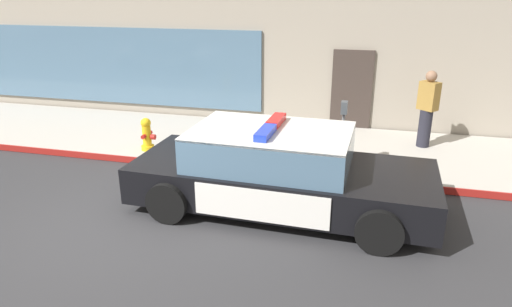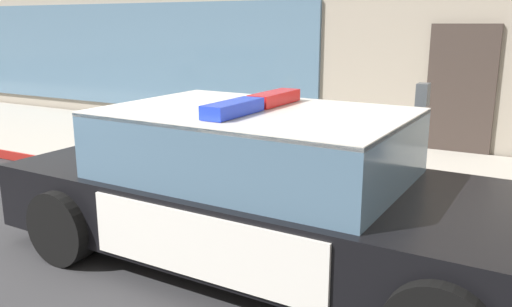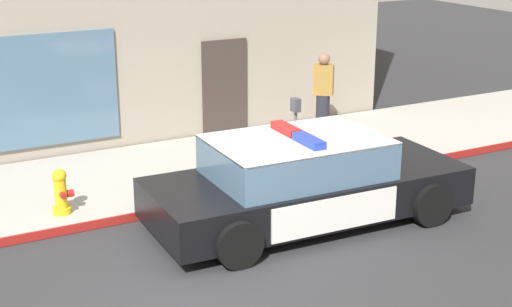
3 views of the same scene
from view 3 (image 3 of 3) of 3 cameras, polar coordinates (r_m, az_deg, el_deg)
The scene contains 7 objects.
ground at distance 10.01m, azimuth -4.21°, elevation -9.96°, with size 48.00×48.00×0.00m, color #303033.
sidewalk at distance 13.58m, azimuth -11.43°, elevation -2.24°, with size 48.00×3.34×0.15m, color #B2ADA3.
curb_red_paint at distance 12.08m, azimuth -9.05°, elevation -4.70°, with size 28.80×0.04×0.14m, color maroon.
police_cruiser at distance 11.71m, azimuth 3.63°, elevation -2.05°, with size 5.00×2.28×1.49m.
fire_hydrant at distance 12.11m, azimuth -14.36°, elevation -2.81°, with size 0.34×0.39×0.73m.
pedestrian_on_sidewalk at distance 15.80m, azimuth 5.04°, elevation 4.46°, with size 0.47×0.46×1.71m.
parking_meter at distance 13.49m, azimuth 2.96°, elevation 2.45°, with size 0.12×0.18×1.34m.
Camera 3 is at (-3.53, -8.12, 4.68)m, focal length 53.58 mm.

